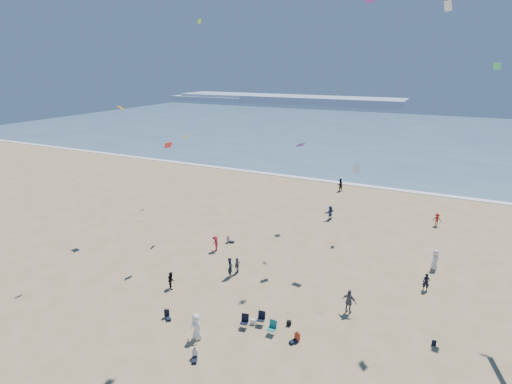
% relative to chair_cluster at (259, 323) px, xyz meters
% --- Properties ---
extents(ground, '(220.00, 220.00, 0.00)m').
position_rel_chair_cluster_xyz_m(ground, '(-2.76, -6.88, -0.50)').
color(ground, tan).
rests_on(ground, ground).
extents(ocean, '(220.00, 100.00, 0.06)m').
position_rel_chair_cluster_xyz_m(ocean, '(-2.76, 88.12, -0.47)').
color(ocean, '#476B84').
rests_on(ocean, ground).
extents(surf_line, '(220.00, 1.20, 0.08)m').
position_rel_chair_cluster_xyz_m(surf_line, '(-2.76, 38.12, -0.46)').
color(surf_line, white).
rests_on(surf_line, ground).
extents(headland_far, '(110.00, 20.00, 3.20)m').
position_rel_chair_cluster_xyz_m(headland_far, '(-62.76, 163.12, 1.10)').
color(headland_far, '#7A8EA8').
rests_on(headland_far, ground).
extents(headland_near, '(40.00, 14.00, 2.00)m').
position_rel_chair_cluster_xyz_m(headland_near, '(-102.76, 158.12, 0.50)').
color(headland_near, '#7A8EA8').
rests_on(headland_near, ground).
extents(standing_flyers, '(26.89, 45.97, 1.92)m').
position_rel_chair_cluster_xyz_m(standing_flyers, '(2.01, 10.88, 0.35)').
color(standing_flyers, slate).
rests_on(standing_flyers, ground).
extents(seated_group, '(12.73, 27.42, 0.84)m').
position_rel_chair_cluster_xyz_m(seated_group, '(-2.46, -1.92, -0.08)').
color(seated_group, silver).
rests_on(seated_group, ground).
extents(chair_cluster, '(2.66, 1.49, 1.00)m').
position_rel_chair_cluster_xyz_m(chair_cluster, '(0.00, 0.00, 0.00)').
color(chair_cluster, black).
rests_on(chair_cluster, ground).
extents(white_tote, '(0.35, 0.20, 0.40)m').
position_rel_chair_cluster_xyz_m(white_tote, '(-0.61, 0.33, -0.30)').
color(white_tote, white).
rests_on(white_tote, ground).
extents(black_backpack, '(0.30, 0.22, 0.38)m').
position_rel_chair_cluster_xyz_m(black_backpack, '(1.74, 1.31, -0.31)').
color(black_backpack, black).
rests_on(black_backpack, ground).
extents(navy_bag, '(0.28, 0.18, 0.34)m').
position_rel_chair_cluster_xyz_m(navy_bag, '(11.10, 3.51, -0.33)').
color(navy_bag, black).
rests_on(navy_bag, ground).
extents(kites_aloft, '(46.51, 43.30, 26.32)m').
position_rel_chair_cluster_xyz_m(kites_aloft, '(7.19, 5.76, 13.75)').
color(kites_aloft, green).
rests_on(kites_aloft, ground).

